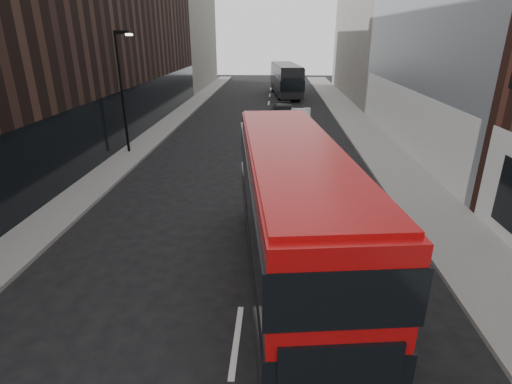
# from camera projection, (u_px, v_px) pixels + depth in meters

# --- Properties ---
(sidewalk_right) EXTENTS (3.00, 80.00, 0.15)m
(sidewalk_right) POSITION_uv_depth(u_px,v_px,m) (362.00, 130.00, 30.70)
(sidewalk_right) COLOR slate
(sidewalk_right) RESTS_ON ground
(sidewalk_left) EXTENTS (2.00, 80.00, 0.15)m
(sidewalk_left) POSITION_uv_depth(u_px,v_px,m) (164.00, 128.00, 31.44)
(sidewalk_left) COLOR slate
(sidewalk_left) RESTS_ON ground
(building_victorian) EXTENTS (6.50, 24.00, 21.00)m
(building_victorian) POSITION_uv_depth(u_px,v_px,m) (372.00, 8.00, 44.62)
(building_victorian) COLOR #66615A
(building_victorian) RESTS_ON ground
(building_left_mid) EXTENTS (5.00, 24.00, 14.00)m
(building_left_mid) POSITION_uv_depth(u_px,v_px,m) (132.00, 34.00, 33.69)
(building_left_mid) COLOR black
(building_left_mid) RESTS_ON ground
(building_left_far) EXTENTS (5.00, 20.00, 13.00)m
(building_left_far) POSITION_uv_depth(u_px,v_px,m) (187.00, 38.00, 54.30)
(building_left_far) COLOR #66615A
(building_left_far) RESTS_ON ground
(street_lamp) EXTENTS (1.06, 0.22, 7.00)m
(street_lamp) POSITION_uv_depth(u_px,v_px,m) (122.00, 85.00, 23.44)
(street_lamp) COLOR black
(street_lamp) RESTS_ON sidewalk_left
(red_bus) EXTENTS (3.69, 10.75, 4.27)m
(red_bus) POSITION_uv_depth(u_px,v_px,m) (292.00, 211.00, 11.08)
(red_bus) COLOR #A30A0A
(red_bus) RESTS_ON ground
(grey_bus) EXTENTS (3.88, 11.56, 3.67)m
(grey_bus) POSITION_uv_depth(u_px,v_px,m) (286.00, 79.00, 47.57)
(grey_bus) COLOR black
(grey_bus) RESTS_ON ground
(car_a) EXTENTS (1.61, 3.91, 1.33)m
(car_a) POSITION_uv_depth(u_px,v_px,m) (272.00, 137.00, 26.17)
(car_a) COLOR black
(car_a) RESTS_ON ground
(car_b) EXTENTS (1.77, 4.49, 1.45)m
(car_b) POSITION_uv_depth(u_px,v_px,m) (300.00, 118.00, 31.61)
(car_b) COLOR #969A9E
(car_b) RESTS_ON ground
(car_c) EXTENTS (2.80, 5.48, 1.52)m
(car_c) POSITION_uv_depth(u_px,v_px,m) (284.00, 114.00, 33.13)
(car_c) COLOR black
(car_c) RESTS_ON ground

